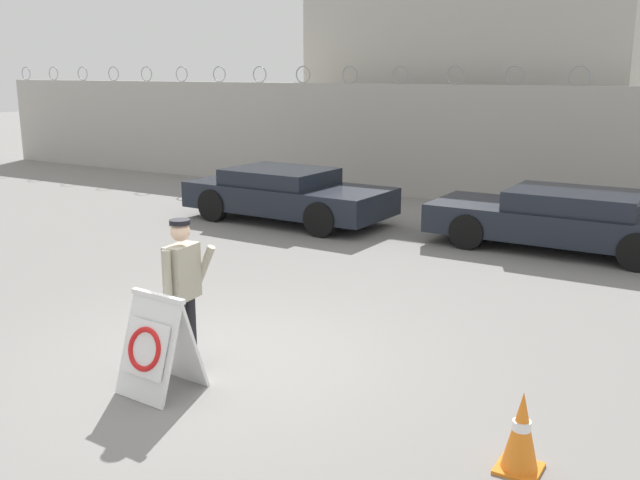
{
  "coord_description": "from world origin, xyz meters",
  "views": [
    {
      "loc": [
        4.89,
        -5.83,
        3.24
      ],
      "look_at": [
        0.58,
        1.33,
        1.23
      ],
      "focal_mm": 40.0,
      "sensor_mm": 36.0,
      "label": 1
    }
  ],
  "objects_px": {
    "parked_car_front_coupe": "(287,194)",
    "parked_car_rear_sedan": "(563,219)",
    "barricade_sign": "(157,344)",
    "security_guard": "(183,287)",
    "traffic_cone_near": "(521,432)"
  },
  "relations": [
    {
      "from": "parked_car_front_coupe",
      "to": "security_guard",
      "type": "bearing_deg",
      "value": -62.92
    },
    {
      "from": "security_guard",
      "to": "traffic_cone_near",
      "type": "xyz_separation_m",
      "value": [
        3.8,
        -0.22,
        -0.57
      ]
    },
    {
      "from": "parked_car_rear_sedan",
      "to": "parked_car_front_coupe",
      "type": "bearing_deg",
      "value": 4.92
    },
    {
      "from": "barricade_sign",
      "to": "parked_car_rear_sedan",
      "type": "height_order",
      "value": "parked_car_rear_sedan"
    },
    {
      "from": "parked_car_front_coupe",
      "to": "parked_car_rear_sedan",
      "type": "xyz_separation_m",
      "value": [
        5.74,
        0.48,
        -0.02
      ]
    },
    {
      "from": "security_guard",
      "to": "traffic_cone_near",
      "type": "bearing_deg",
      "value": -98.74
    },
    {
      "from": "parked_car_front_coupe",
      "to": "barricade_sign",
      "type": "bearing_deg",
      "value": -63.57
    },
    {
      "from": "barricade_sign",
      "to": "security_guard",
      "type": "bearing_deg",
      "value": 110.47
    },
    {
      "from": "barricade_sign",
      "to": "security_guard",
      "type": "relative_size",
      "value": 0.63
    },
    {
      "from": "barricade_sign",
      "to": "parked_car_rear_sedan",
      "type": "distance_m",
      "value": 8.53
    },
    {
      "from": "parked_car_front_coupe",
      "to": "parked_car_rear_sedan",
      "type": "distance_m",
      "value": 5.76
    },
    {
      "from": "barricade_sign",
      "to": "security_guard",
      "type": "distance_m",
      "value": 0.79
    },
    {
      "from": "security_guard",
      "to": "parked_car_rear_sedan",
      "type": "xyz_separation_m",
      "value": [
        2.36,
        7.61,
        -0.34
      ]
    },
    {
      "from": "security_guard",
      "to": "parked_car_rear_sedan",
      "type": "distance_m",
      "value": 7.97
    },
    {
      "from": "security_guard",
      "to": "parked_car_front_coupe",
      "type": "height_order",
      "value": "security_guard"
    }
  ]
}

